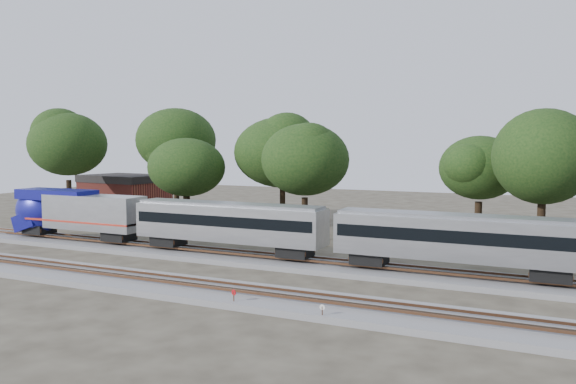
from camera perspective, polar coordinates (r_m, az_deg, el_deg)
ground at (r=38.86m, az=-1.90°, el=-9.30°), size 160.00×160.00×0.00m
track_far at (r=44.11m, az=1.64°, el=-7.32°), size 160.00×5.00×0.73m
track_near at (r=35.40m, az=-4.87°, el=-10.38°), size 160.00×5.00×0.73m
train at (r=40.52m, az=16.78°, el=-4.41°), size 87.41×3.01×4.44m
switch_stand_red at (r=33.28m, az=-5.53°, el=-10.50°), size 0.34×0.14×1.09m
switch_stand_white at (r=30.68m, az=3.50°, el=-11.97°), size 0.31×0.06×0.97m
switch_lever at (r=31.09m, az=5.75°, el=-12.66°), size 0.55×0.40×0.30m
brick_building at (r=81.56m, az=-16.24°, el=-0.17°), size 11.85×8.98×5.32m
tree_0 at (r=74.30m, az=-21.49°, el=4.52°), size 9.70×9.70×13.68m
tree_1 at (r=69.55m, az=-11.34°, el=5.17°), size 10.20×10.20×14.39m
tree_2 at (r=62.93m, az=-10.30°, el=2.47°), size 7.13×7.13×10.05m
tree_3 at (r=62.36m, az=-0.56°, el=4.03°), size 8.79×8.79×12.39m
tree_4 at (r=54.71m, az=1.72°, el=3.28°), size 8.16×8.16×11.51m
tree_5 at (r=57.90m, az=18.88°, el=2.33°), size 7.37×7.37×10.39m
tree_6 at (r=51.59m, az=24.52°, el=3.28°), size 8.64×8.64×12.18m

